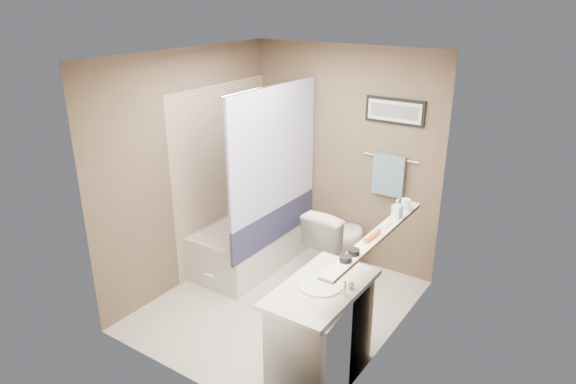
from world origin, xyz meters
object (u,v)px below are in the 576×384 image
Objects in this scene: vanity at (321,336)px; soap_bottle at (397,208)px; candle_bowl_far at (354,252)px; bathtub at (254,241)px; hair_brush_front at (372,236)px; toilet at (338,241)px; glass_jar at (406,205)px; candle_bowl_near at (346,259)px.

soap_bottle is at bearing 74.08° from vanity.
candle_bowl_far is (0.19, 0.11, 0.73)m from vanity.
hair_brush_front reaches higher than bathtub.
toilet is at bearing 16.64° from bathtub.
glass_jar is (0.19, 1.09, 0.77)m from vanity.
bathtub is 6.82× the size of hair_brush_front.
soap_bottle reaches higher than bathtub.
soap_bottle is at bearing -11.20° from bathtub.
candle_bowl_near is 0.12m from candle_bowl_far.
hair_brush_front is at bearing 132.99° from toilet.
bathtub is 2.28m from candle_bowl_far.
candle_bowl_far reaches higher than bathtub.
candle_bowl_near is 0.91m from soap_bottle.
toilet is 1.58m from hair_brush_front.
vanity is 9.00× the size of glass_jar.
hair_brush_front reaches higher than candle_bowl_far.
candle_bowl_near reaches higher than vanity.
candle_bowl_near is at bearing 124.06° from toilet.
soap_bottle reaches higher than vanity.
toilet is 8.78× the size of candle_bowl_far.
hair_brush_front is (1.79, -0.80, 0.89)m from bathtub.
glass_jar is 0.19m from soap_bottle.
candle_bowl_near is 0.41× the size of hair_brush_front.
bathtub is 16.67× the size of candle_bowl_far.
toilet is 7.90× the size of glass_jar.
toilet is 3.59× the size of hair_brush_front.
candle_bowl_far is at bearing -90.00° from soap_bottle.
vanity is 0.87m from hair_brush_front.
toilet is at bearing 153.98° from glass_jar.
hair_brush_front is 1.35× the size of soap_bottle.
candle_bowl_far is 0.41× the size of hair_brush_front.
soap_bottle is (0.00, -0.19, 0.03)m from glass_jar.
glass_jar is (0.00, 0.67, 0.03)m from hair_brush_front.
hair_brush_front is (0.87, -1.09, 0.74)m from toilet.
bathtub is at bearing 21.75° from toilet.
soap_bottle is (0.87, -0.62, 0.80)m from toilet.
toilet is 0.88× the size of vanity.
hair_brush_front is (0.00, 0.44, 0.00)m from candle_bowl_near.
candle_bowl_near is at bearing -90.00° from glass_jar.
bathtub is at bearing 138.15° from vanity.
vanity is at bearing -38.28° from bathtub.
vanity is 1.34m from glass_jar.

